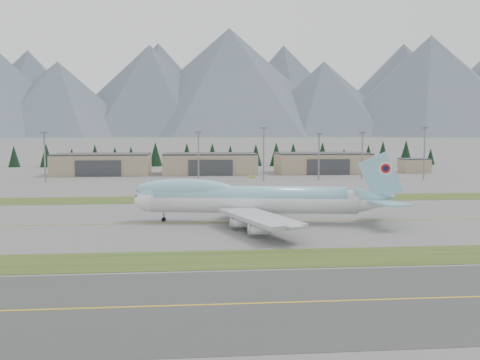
{
  "coord_description": "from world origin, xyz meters",
  "views": [
    {
      "loc": [
        -24.61,
        -128.94,
        22.28
      ],
      "look_at": [
        -10.42,
        25.81,
        8.0
      ],
      "focal_mm": 40.0,
      "sensor_mm": 36.0,
      "label": 1
    }
  ],
  "objects": [
    {
      "name": "mountain_ridge_rear",
      "position": [
        60.05,
        2900.0,
        259.43
      ],
      "size": [
        4474.95,
        1066.28,
        533.14
      ],
      "color": "#4F5B69",
      "rests_on": "ground"
    },
    {
      "name": "conifer_belt",
      "position": [
        5.41,
        212.1,
        7.21
      ],
      "size": [
        275.09,
        15.01,
        16.54
      ],
      "color": "black",
      "rests_on": "ground"
    },
    {
      "name": "taxiway_line_main",
      "position": [
        0.0,
        0.0,
        0.0
      ],
      "size": [
        400.0,
        0.4,
        0.02
      ],
      "primitive_type": "cube",
      "color": "gold",
      "rests_on": "ground"
    },
    {
      "name": "mountain_ridge_front",
      "position": [
        69.98,
        2195.39,
        229.28
      ],
      "size": [
        4314.81,
        1290.83,
        523.85
      ],
      "color": "#4F5B69",
      "rests_on": "ground"
    },
    {
      "name": "boeing_747_freighter",
      "position": [
        -10.1,
        -0.44,
        5.74
      ],
      "size": [
        66.42,
        56.41,
        17.42
      ],
      "rotation": [
        0.0,
        0.0,
        -0.16
      ],
      "color": "white",
      "rests_on": "ground"
    },
    {
      "name": "service_vehicle_c",
      "position": [
        48.97,
        138.7,
        0.0
      ],
      "size": [
        3.3,
        4.81,
        1.29
      ],
      "primitive_type": "imported",
      "rotation": [
        0.0,
        0.0,
        -0.37
      ],
      "color": "#9B9C9F",
      "rests_on": "ground"
    },
    {
      "name": "grass_strip_far",
      "position": [
        0.0,
        45.0,
        0.0
      ],
      "size": [
        400.0,
        18.0,
        0.08
      ],
      "primitive_type": "cube",
      "color": "#304719",
      "rests_on": "ground"
    },
    {
      "name": "hangar_right",
      "position": [
        45.0,
        149.9,
        5.39
      ],
      "size": [
        48.0,
        26.6,
        10.8
      ],
      "color": "tan",
      "rests_on": "ground"
    },
    {
      "name": "hangar_left",
      "position": [
        -70.0,
        149.9,
        5.39
      ],
      "size": [
        48.0,
        26.6,
        10.8
      ],
      "color": "tan",
      "rests_on": "ground"
    },
    {
      "name": "taxiway_line_near",
      "position": [
        0.0,
        -62.0,
        0.0
      ],
      "size": [
        400.0,
        0.4,
        0.02
      ],
      "primitive_type": "cube",
      "color": "gold",
      "rests_on": "ground"
    },
    {
      "name": "asphalt_taxiway",
      "position": [
        0.0,
        -62.0,
        0.0
      ],
      "size": [
        400.0,
        32.0,
        0.04
      ],
      "primitive_type": "cube",
      "color": "#343434",
      "rests_on": "ground"
    },
    {
      "name": "service_vehicle_b",
      "position": [
        4.08,
        123.45,
        0.0
      ],
      "size": [
        3.82,
        1.71,
        1.22
      ],
      "primitive_type": "imported",
      "rotation": [
        0.0,
        0.0,
        1.69
      ],
      "color": "yellow",
      "rests_on": "ground"
    },
    {
      "name": "grass_strip_near",
      "position": [
        0.0,
        -38.0,
        0.0
      ],
      "size": [
        400.0,
        14.0,
        0.08
      ],
      "primitive_type": "cube",
      "color": "#304719",
      "rests_on": "ground"
    },
    {
      "name": "service_vehicle_a",
      "position": [
        -20.74,
        116.0,
        0.0
      ],
      "size": [
        2.01,
        3.24,
        1.03
      ],
      "primitive_type": "imported",
      "rotation": [
        0.0,
        0.0,
        0.28
      ],
      "color": "white",
      "rests_on": "ground"
    },
    {
      "name": "hangar_center",
      "position": [
        -15.0,
        149.9,
        5.39
      ],
      "size": [
        48.0,
        26.6,
        10.8
      ],
      "color": "tan",
      "rests_on": "ground"
    },
    {
      "name": "floodlight_masts",
      "position": [
        11.89,
        109.23,
        15.82
      ],
      "size": [
        173.75,
        10.54,
        24.11
      ],
      "color": "gray",
      "rests_on": "ground"
    },
    {
      "name": "ground",
      "position": [
        0.0,
        0.0,
        0.0
      ],
      "size": [
        7000.0,
        7000.0,
        0.0
      ],
      "primitive_type": "plane",
      "color": "#5F5F5D",
      "rests_on": "ground"
    },
    {
      "name": "control_shed",
      "position": [
        95.0,
        148.0,
        3.8
      ],
      "size": [
        14.0,
        12.0,
        7.6
      ],
      "color": "tan",
      "rests_on": "ground"
    }
  ]
}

